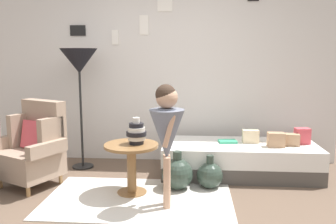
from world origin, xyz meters
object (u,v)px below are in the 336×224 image
Objects in this scene: armchair at (34,147)px; book_on_daybed at (228,141)px; daybed at (239,159)px; person_child at (167,129)px; side_table at (131,158)px; demijohn_near at (177,174)px; demijohn_far at (210,175)px; floor_lamp at (79,64)px; vase_striped at (136,133)px.

armchair is 2.33m from book_on_daybed.
person_child is at bearing -128.76° from daybed.
demijohn_near is at bearing 18.20° from side_table.
demijohn_far is at bearing -127.97° from daybed.
demijohn_far is at bearing 14.52° from side_table.
side_table is at bearing -46.38° from floor_lamp.
daybed is 4.34× the size of demijohn_near.
side_table is 1.54m from floor_lamp.
demijohn_far is (0.44, 0.54, -0.64)m from person_child.
vase_striped is at bearing -161.55° from demijohn_near.
person_child is at bearing -122.44° from book_on_daybed.
vase_striped is 1.30× the size of book_on_daybed.
book_on_daybed is 0.50× the size of demijohn_near.
floor_lamp reaches higher than person_child.
armchair reaches higher than demijohn_near.
demijohn_near is (1.65, -0.04, -0.26)m from armchair.
person_child is 3.20× the size of demijohn_far.
vase_striped is 1.30m from book_on_daybed.
side_table reaches higher than daybed.
book_on_daybed is at bearing -3.12° from floor_lamp.
side_table is at bearing 141.91° from person_child.
demijohn_far is at bearing -114.08° from book_on_daybed.
person_child is (1.58, -0.52, 0.35)m from armchair.
demijohn_near is (0.08, 0.48, -0.61)m from person_child.
armchair reaches higher than side_table.
side_table is at bearing -145.23° from book_on_daybed.
demijohn_near is at bearing -28.23° from floor_lamp.
armchair reaches higher than daybed.
side_table is 0.37× the size of floor_lamp.
side_table is 2.65× the size of book_on_daybed.
vase_striped is 0.18× the size of floor_lamp.
person_child reaches higher than demijohn_far.
person_child reaches higher than side_table.
person_child is 5.55× the size of book_on_daybed.
floor_lamp is 2.14m from book_on_daybed.
vase_striped is at bearing -8.45° from armchair.
vase_striped is 1.41m from floor_lamp.
armchair is at bearing 178.68° from demijohn_near.
daybed is at bearing -4.06° from floor_lamp.
daybed is at bearing 30.61° from vase_striped.
side_table is 1.33m from book_on_daybed.
side_table is 0.91m from demijohn_far.
floor_lamp is at bearing 159.02° from demijohn_far.
book_on_daybed is at bearing 65.92° from demijohn_far.
vase_striped is at bearing -165.60° from demijohn_far.
person_child is 2.79× the size of demijohn_near.
book_on_daybed is 0.58× the size of demijohn_far.
armchair is 1.69m from person_child.
daybed is 1.44m from side_table.
daybed is 1.21× the size of floor_lamp.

